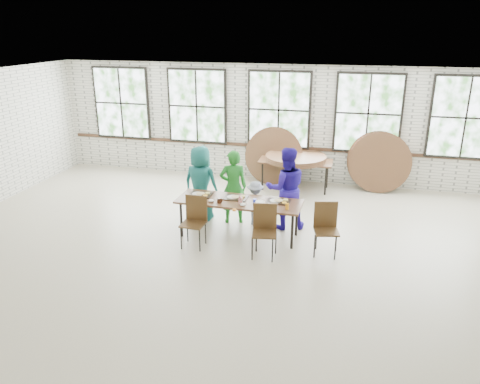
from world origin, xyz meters
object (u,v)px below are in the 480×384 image
(storage_table, at_px, (296,163))
(dining_table, at_px, (239,203))
(chair_near_left, at_px, (195,217))
(chair_near_right, at_px, (265,226))

(storage_table, bearing_deg, dining_table, -103.02)
(dining_table, bearing_deg, storage_table, 79.14)
(dining_table, xyz_separation_m, chair_near_left, (-0.70, -0.56, -0.13))
(chair_near_left, bearing_deg, chair_near_right, -1.36)
(chair_near_left, relative_size, chair_near_right, 1.00)
(chair_near_left, relative_size, storage_table, 0.52)
(chair_near_left, height_order, storage_table, chair_near_left)
(dining_table, xyz_separation_m, chair_near_right, (0.63, -0.65, -0.13))
(chair_near_left, height_order, chair_near_right, same)
(chair_near_right, bearing_deg, chair_near_left, 166.89)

